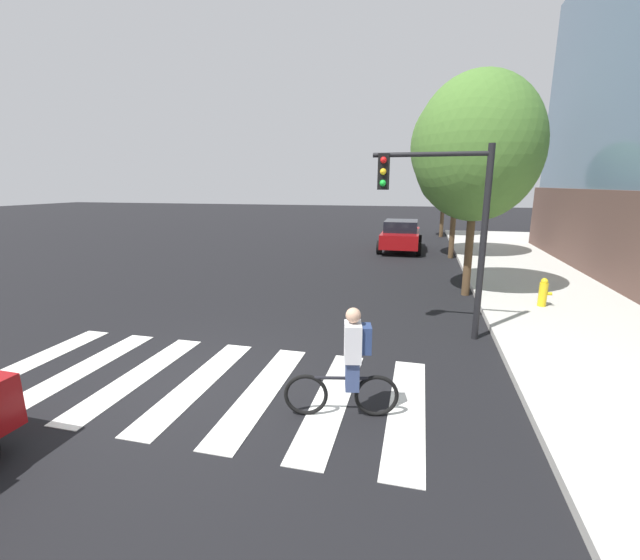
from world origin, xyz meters
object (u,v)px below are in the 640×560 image
Objects in this scene: fire_hydrant at (543,292)px; street_tree_mid at (459,146)px; street_tree_far at (445,176)px; traffic_light_near at (445,209)px; sedan_mid at (401,235)px; street_tree_near at (477,148)px; cyclist at (350,363)px.

fire_hydrant is 0.11× the size of street_tree_mid.
traffic_light_near is at bearing -92.54° from street_tree_far.
traffic_light_near reaches higher than fire_hydrant.
traffic_light_near is 5.38× the size of fire_hydrant.
street_tree_far is (2.29, 6.30, 3.07)m from sedan_mid.
sedan_mid is 0.79× the size of street_tree_far.
sedan_mid is 10.66m from fire_hydrant.
sedan_mid is 9.52m from street_tree_near.
street_tree_near reaches higher than sedan_mid.
street_tree_mid is (0.95, 10.63, 2.15)m from traffic_light_near.
street_tree_near reaches higher than street_tree_far.
sedan_mid is 2.69× the size of cyclist.
street_tree_far is at bearing 90.89° from street_tree_mid.
street_tree_near is at bearing 72.86° from cyclist.
sedan_mid is 5.82× the size of fire_hydrant.
cyclist is at bearing -89.68° from sedan_mid.
street_tree_mid reaches higher than cyclist.
street_tree_far is (-0.16, 14.77, -0.52)m from street_tree_near.
street_tree_mid is 1.29× the size of street_tree_far.
fire_hydrant is at bearing -82.87° from street_tree_far.
traffic_light_near is at bearing -95.12° from street_tree_mid.
street_tree_mid reaches higher than fire_hydrant.
fire_hydrant is at bearing 42.37° from traffic_light_near.
street_tree_far is (-0.12, 8.01, -1.13)m from street_tree_mid.
fire_hydrant is at bearing -66.21° from sedan_mid.
sedan_mid is 16.12m from cyclist.
street_tree_far reaches higher than cyclist.
street_tree_near reaches higher than cyclist.
cyclist is 0.23× the size of street_tree_mid.
sedan_mid is at bearing 90.32° from cyclist.
street_tree_near is 0.88× the size of street_tree_mid.
cyclist is at bearing -107.14° from street_tree_near.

